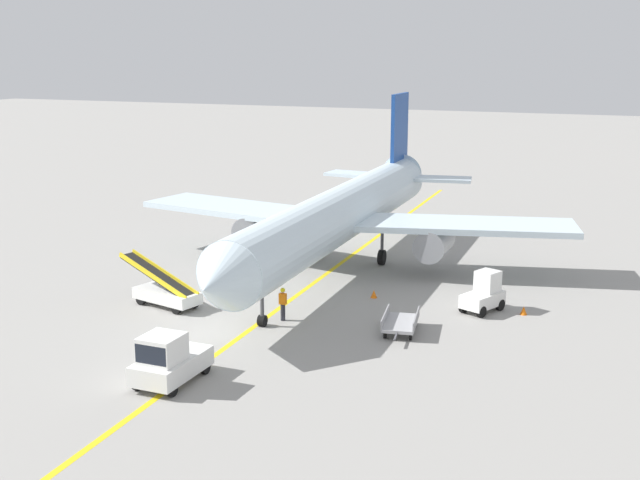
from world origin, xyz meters
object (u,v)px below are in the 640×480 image
safety_cone_nose_left (524,311)px  safety_cone_wingtip_left (374,294)px  baggage_tug_near_wing (484,294)px  ground_crew_marshaller (283,303)px  baggage_cart_loaded (400,323)px  pushback_tug (168,360)px  belt_loader_forward_hold (165,292)px  safety_cone_nose_right (490,280)px  airliner (342,214)px

safety_cone_nose_left → safety_cone_wingtip_left: size_ratio=1.00×
baggage_tug_near_wing → ground_crew_marshaller: baggage_tug_near_wing is taller
baggage_cart_loaded → safety_cone_nose_left: 7.11m
baggage_cart_loaded → safety_cone_nose_left: baggage_cart_loaded is taller
ground_crew_marshaller → baggage_tug_near_wing: bearing=31.1°
pushback_tug → belt_loader_forward_hold: belt_loader_forward_hold is taller
safety_cone_nose_right → baggage_cart_loaded: bearing=-103.1°
pushback_tug → ground_crew_marshaller: bearing=84.6°
ground_crew_marshaller → baggage_cart_loaded: bearing=5.7°
airliner → baggage_tug_near_wing: size_ratio=12.99×
safety_cone_wingtip_left → baggage_cart_loaded: bearing=-58.1°
ground_crew_marshaller → safety_cone_nose_right: (8.28, 10.59, -0.69)m
pushback_tug → baggage_cart_loaded: size_ratio=0.94×
baggage_tug_near_wing → pushback_tug: bearing=-124.2°
safety_cone_nose_left → ground_crew_marshaller: bearing=-153.1°
safety_cone_nose_left → safety_cone_wingtip_left: bearing=-178.9°
belt_loader_forward_hold → ground_crew_marshaller: bearing=1.8°
baggage_tug_near_wing → safety_cone_nose_left: baggage_tug_near_wing is taller
ground_crew_marshaller → safety_cone_wingtip_left: 6.22m
pushback_tug → safety_cone_nose_left: bearing=50.9°
pushback_tug → belt_loader_forward_hold: bearing=123.7°
safety_cone_nose_right → safety_cone_wingtip_left: (-5.32, -5.16, 0.00)m
baggage_tug_near_wing → safety_cone_nose_left: bearing=4.5°
belt_loader_forward_hold → safety_cone_wingtip_left: bearing=30.1°
airliner → safety_cone_nose_right: size_ratio=80.23×
belt_loader_forward_hold → baggage_cart_loaded: belt_loader_forward_hold is taller
baggage_tug_near_wing → ground_crew_marshaller: size_ratio=1.60×
belt_loader_forward_hold → airliner: bearing=62.6°
airliner → safety_cone_nose_right: airliner is taller
belt_loader_forward_hold → safety_cone_nose_left: 18.73m
pushback_tug → safety_cone_wingtip_left: (3.82, 14.49, -0.77)m
belt_loader_forward_hold → safety_cone_nose_right: belt_loader_forward_hold is taller
pushback_tug → safety_cone_nose_left: pushback_tug is taller
baggage_cart_loaded → safety_cone_nose_left: bearing=44.6°
pushback_tug → baggage_cart_loaded: (6.83, 9.66, -0.53)m
belt_loader_forward_hold → ground_crew_marshaller: 6.78m
ground_crew_marshaller → safety_cone_nose_left: (11.02, 5.59, -0.69)m
belt_loader_forward_hold → pushback_tug: bearing=-56.3°
belt_loader_forward_hold → safety_cone_nose_left: size_ratio=11.73×
belt_loader_forward_hold → safety_cone_wingtip_left: 11.26m
baggage_cart_loaded → safety_cone_nose_right: (2.32, 9.99, -0.25)m
pushback_tug → safety_cone_wingtip_left: bearing=75.2°
baggage_tug_near_wing → baggage_cart_loaded: size_ratio=0.71×
pushback_tug → baggage_cart_loaded: bearing=54.7°
ground_crew_marshaller → safety_cone_wingtip_left: size_ratio=3.86×
pushback_tug → belt_loader_forward_hold: 10.64m
airliner → ground_crew_marshaller: bearing=-84.5°
baggage_tug_near_wing → belt_loader_forward_hold: (-15.76, -5.65, -0.15)m
belt_loader_forward_hold → safety_cone_nose_right: (15.05, 10.81, -0.56)m
safety_cone_nose_right → safety_cone_wingtip_left: bearing=-135.9°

